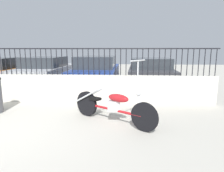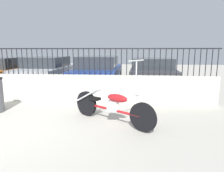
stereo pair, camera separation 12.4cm
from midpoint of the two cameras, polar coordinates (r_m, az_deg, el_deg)
The scene contains 8 objects.
ground_plane at distance 4.71m, azimuth -27.80°, elevation -11.75°, with size 40.00×40.00×0.00m, color #B7B2A5.
low_wall at distance 6.81m, azimuth -16.38°, elevation -0.53°, with size 10.46×0.18×0.89m.
fence_railing at distance 6.70m, azimuth -16.81°, elevation 7.82°, with size 10.46×0.04×0.84m.
motorcycle_red at distance 4.67m, azimuth -0.32°, elevation -5.39°, with size 2.01×1.43×1.48m.
car_orange at distance 10.90m, azimuth -28.54°, elevation 3.73°, with size 2.08×4.26×1.32m.
car_silver at distance 9.84m, azimuth -17.18°, elevation 4.10°, with size 1.76×4.45×1.36m.
car_blue at distance 8.83m, azimuth -3.36°, elevation 3.99°, with size 1.78×4.53×1.41m.
car_dark_grey at distance 9.26m, azimuth 11.79°, elevation 3.86°, with size 2.09×4.03×1.31m.
Camera 2 is at (2.55, -3.63, 1.67)m, focal length 32.00 mm.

